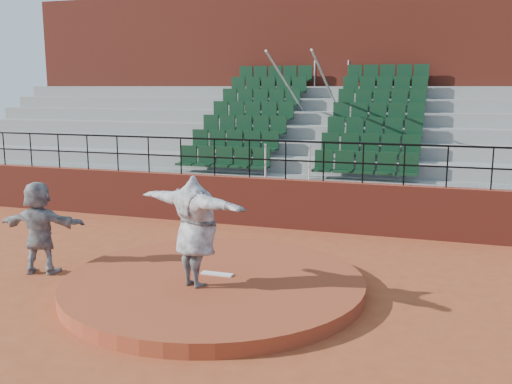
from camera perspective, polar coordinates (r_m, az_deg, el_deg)
ground at (r=10.67m, az=-4.22°, el=-9.77°), size 90.00×90.00×0.00m
pitchers_mound at (r=10.63m, az=-4.23°, el=-9.13°), size 5.50×5.50×0.25m
pitching_rubber at (r=10.71m, az=-3.93°, el=-8.17°), size 0.60×0.15×0.03m
boundary_wall at (r=15.07m, az=2.94°, el=-1.16°), size 24.00×0.30×1.30m
wall_railing at (r=14.85m, az=2.99°, el=4.06°), size 24.04×0.05×1.03m
seating_deck at (r=18.44m, az=5.93°, el=3.41°), size 24.00×5.97×4.63m
press_box_facade at (r=22.18m, az=8.23°, el=10.03°), size 24.00×3.00×7.10m
pitcher at (r=9.93m, az=-6.08°, el=-3.92°), size 2.48×1.48×1.96m
fielder at (r=12.12m, az=-20.83°, el=-3.34°), size 1.80×0.86×1.87m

